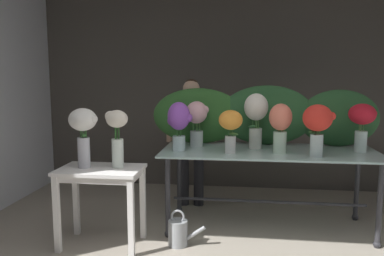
% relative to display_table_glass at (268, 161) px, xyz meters
% --- Properties ---
extents(ground_plane, '(7.31, 7.31, 0.00)m').
position_rel_display_table_glass_xyz_m(ground_plane, '(-0.46, -0.14, -0.71)').
color(ground_plane, '#9E9384').
extents(wall_back, '(5.34, 0.12, 2.91)m').
position_rel_display_table_glass_xyz_m(wall_back, '(-0.46, 1.52, 0.75)').
color(wall_back, '#4C4742').
rests_on(wall_back, ground).
extents(display_table_glass, '(2.16, 0.90, 0.83)m').
position_rel_display_table_glass_xyz_m(display_table_glass, '(0.00, 0.00, 0.00)').
color(display_table_glass, '#A6C5C2').
rests_on(display_table_glass, ground).
extents(side_table_white, '(0.76, 0.49, 0.73)m').
position_rel_display_table_glass_xyz_m(side_table_white, '(-1.55, -0.60, -0.08)').
color(side_table_white, white).
rests_on(side_table_white, ground).
extents(florist, '(0.61, 0.24, 1.53)m').
position_rel_display_table_glass_xyz_m(florist, '(-0.87, 0.62, 0.24)').
color(florist, '#232328').
rests_on(florist, ground).
extents(foliage_backdrop, '(2.43, 0.26, 0.65)m').
position_rel_display_table_glass_xyz_m(foliage_backdrop, '(-0.01, 0.33, 0.43)').
color(foliage_backdrop, '#2D6028').
rests_on(foliage_backdrop, display_table_glass).
extents(vase_ivory_carnations, '(0.25, 0.25, 0.57)m').
position_rel_display_table_glass_xyz_m(vase_ivory_carnations, '(-0.13, 0.08, 0.47)').
color(vase_ivory_carnations, silver).
rests_on(vase_ivory_carnations, display_table_glass).
extents(vase_scarlet_ranunculus, '(0.29, 0.27, 0.49)m').
position_rel_display_table_glass_xyz_m(vase_scarlet_ranunculus, '(0.42, -0.27, 0.43)').
color(vase_scarlet_ranunculus, silver).
rests_on(vase_scarlet_ranunculus, display_table_glass).
extents(vase_sunset_peonies, '(0.23, 0.23, 0.42)m').
position_rel_display_table_glass_xyz_m(vase_sunset_peonies, '(-0.38, -0.20, 0.39)').
color(vase_sunset_peonies, silver).
rests_on(vase_sunset_peonies, display_table_glass).
extents(vase_violet_stock, '(0.26, 0.23, 0.49)m').
position_rel_display_table_glass_xyz_m(vase_violet_stock, '(-0.90, -0.13, 0.41)').
color(vase_violet_stock, silver).
rests_on(vase_violet_stock, display_table_glass).
extents(vase_crimson_anemones, '(0.27, 0.26, 0.48)m').
position_rel_display_table_glass_xyz_m(vase_crimson_anemones, '(0.89, 0.03, 0.43)').
color(vase_crimson_anemones, silver).
rests_on(vase_crimson_anemones, display_table_glass).
extents(vase_coral_snapdragons, '(0.22, 0.22, 0.48)m').
position_rel_display_table_glass_xyz_m(vase_coral_snapdragons, '(0.09, -0.13, 0.40)').
color(vase_coral_snapdragons, silver).
rests_on(vase_coral_snapdragons, display_table_glass).
extents(vase_blush_roses, '(0.27, 0.23, 0.48)m').
position_rel_display_table_glass_xyz_m(vase_blush_roses, '(-0.75, 0.13, 0.41)').
color(vase_blush_roses, silver).
rests_on(vase_blush_roses, display_table_glass).
extents(vase_white_roses_tall, '(0.27, 0.25, 0.55)m').
position_rel_display_table_glass_xyz_m(vase_white_roses_tall, '(-1.70, -0.60, 0.39)').
color(vase_white_roses_tall, silver).
rests_on(vase_white_roses_tall, side_table_white).
extents(vase_cream_lisianthus_tall, '(0.21, 0.20, 0.53)m').
position_rel_display_table_glass_xyz_m(vase_cream_lisianthus_tall, '(-1.41, -0.55, 0.35)').
color(vase_cream_lisianthus_tall, silver).
rests_on(vase_cream_lisianthus_tall, side_table_white).
extents(watering_can, '(0.35, 0.18, 0.34)m').
position_rel_display_table_glass_xyz_m(watering_can, '(-0.84, -0.53, -0.58)').
color(watering_can, '#999EA3').
rests_on(watering_can, ground).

